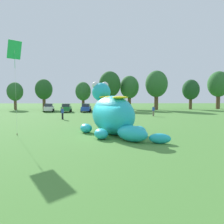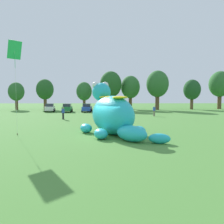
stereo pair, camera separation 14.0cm
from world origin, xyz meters
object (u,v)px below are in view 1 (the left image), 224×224
at_px(giant_inflatable_creature, 112,114).
at_px(car_green, 66,108).
at_px(car_white, 49,108).
at_px(tethered_flying_kite, 14,51).
at_px(car_red, 103,107).
at_px(spectator_mid_field, 62,113).
at_px(spectator_near_inflatable, 153,111).
at_px(car_blue, 86,108).

relative_size(giant_inflatable_creature, car_green, 1.92).
bearing_deg(car_white, tethered_flying_kite, -80.77).
distance_m(giant_inflatable_creature, car_green, 27.45).
height_order(giant_inflatable_creature, car_green, giant_inflatable_creature).
relative_size(car_red, spectator_mid_field, 2.51).
xyz_separation_m(car_red, spectator_mid_field, (-5.46, -15.30, -0.01)).
bearing_deg(car_white, car_green, -11.71).
distance_m(spectator_near_inflatable, spectator_mid_field, 14.58).
height_order(car_blue, spectator_near_inflatable, car_blue).
xyz_separation_m(giant_inflatable_creature, car_red, (-1.26, 27.31, -0.85)).
relative_size(car_white, car_green, 1.03).
bearing_deg(spectator_near_inflatable, car_green, 149.33).
distance_m(car_red, spectator_near_inflatable, 13.61).
xyz_separation_m(car_blue, tethered_flying_kite, (-3.34, -26.53, 6.11)).
bearing_deg(tethered_flying_kite, car_blue, 82.82).
relative_size(giant_inflatable_creature, car_white, 1.87).
relative_size(car_white, tethered_flying_kite, 0.55).
xyz_separation_m(car_green, car_blue, (4.01, 0.22, 0.00)).
height_order(car_white, car_green, same).
bearing_deg(car_green, car_blue, 3.17).
xyz_separation_m(spectator_near_inflatable, tethered_flying_kite, (-15.21, -16.89, 6.12)).
xyz_separation_m(car_white, spectator_mid_field, (5.76, -14.77, -0.01)).
xyz_separation_m(giant_inflatable_creature, tethered_flying_kite, (-8.08, -0.30, 5.26)).
height_order(car_green, spectator_mid_field, car_green).
height_order(car_blue, tethered_flying_kite, tethered_flying_kite).
xyz_separation_m(car_green, car_red, (7.48, 1.30, 0.00)).
bearing_deg(tethered_flying_kite, giant_inflatable_creature, 2.15).
height_order(car_blue, car_red, same).
height_order(car_white, car_blue, same).
bearing_deg(spectator_near_inflatable, car_blue, 140.92).
distance_m(car_white, car_red, 11.23).
relative_size(car_white, car_red, 1.00).
height_order(spectator_near_inflatable, tethered_flying_kite, tethered_flying_kite).
distance_m(car_green, tethered_flying_kite, 27.02).
distance_m(giant_inflatable_creature, car_white, 29.56).
bearing_deg(car_red, car_blue, -162.73).
xyz_separation_m(car_white, car_green, (3.74, -0.77, 0.00)).
bearing_deg(car_blue, car_white, 175.91).
bearing_deg(car_white, car_red, 2.70).
bearing_deg(car_blue, spectator_near_inflatable, -39.08).
bearing_deg(giant_inflatable_creature, spectator_near_inflatable, 66.75).
relative_size(car_green, car_blue, 1.02).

